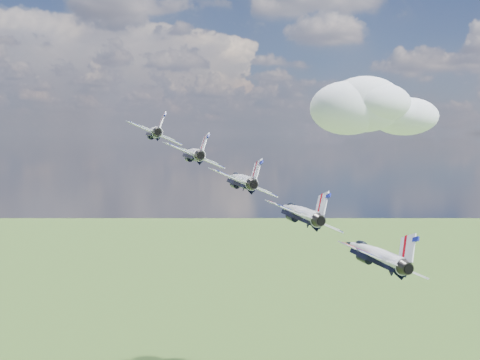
{
  "coord_description": "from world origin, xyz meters",
  "views": [
    {
      "loc": [
        -10.13,
        -67.37,
        157.9
      ],
      "look_at": [
        -9.27,
        9.42,
        151.23
      ],
      "focal_mm": 40.0,
      "sensor_mm": 36.0,
      "label": 1
    }
  ],
  "objects_px": {
    "jet_0": "(154,132)",
    "jet_4": "(374,254)",
    "jet_2": "(240,180)",
    "jet_3": "(299,213)",
    "jet_1": "(193,154)"
  },
  "relations": [
    {
      "from": "jet_2",
      "to": "jet_4",
      "type": "height_order",
      "value": "jet_2"
    },
    {
      "from": "jet_1",
      "to": "jet_4",
      "type": "bearing_deg",
      "value": -63.5
    },
    {
      "from": "jet_4",
      "to": "jet_0",
      "type": "bearing_deg",
      "value": 116.5
    },
    {
      "from": "jet_0",
      "to": "jet_4",
      "type": "bearing_deg",
      "value": -63.5
    },
    {
      "from": "jet_1",
      "to": "jet_3",
      "type": "bearing_deg",
      "value": -63.5
    },
    {
      "from": "jet_0",
      "to": "jet_1",
      "type": "bearing_deg",
      "value": -63.5
    },
    {
      "from": "jet_1",
      "to": "jet_0",
      "type": "bearing_deg",
      "value": 116.5
    },
    {
      "from": "jet_2",
      "to": "jet_3",
      "type": "height_order",
      "value": "jet_2"
    },
    {
      "from": "jet_0",
      "to": "jet_1",
      "type": "relative_size",
      "value": 1.0
    },
    {
      "from": "jet_2",
      "to": "jet_4",
      "type": "distance_m",
      "value": 23.95
    },
    {
      "from": "jet_0",
      "to": "jet_3",
      "type": "xyz_separation_m",
      "value": [
        22.47,
        -26.03,
        -10.4
      ]
    },
    {
      "from": "jet_1",
      "to": "jet_2",
      "type": "distance_m",
      "value": 11.98
    },
    {
      "from": "jet_3",
      "to": "jet_4",
      "type": "xyz_separation_m",
      "value": [
        7.49,
        -8.68,
        -3.47
      ]
    },
    {
      "from": "jet_2",
      "to": "jet_3",
      "type": "xyz_separation_m",
      "value": [
        7.49,
        -8.68,
        -3.47
      ]
    },
    {
      "from": "jet_0",
      "to": "jet_1",
      "type": "height_order",
      "value": "jet_0"
    }
  ]
}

